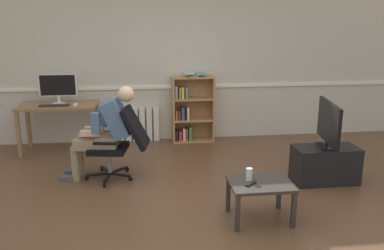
{
  "coord_description": "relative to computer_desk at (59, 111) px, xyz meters",
  "views": [
    {
      "loc": [
        -0.47,
        -4.03,
        2.0
      ],
      "look_at": [
        0.15,
        0.85,
        0.7
      ],
      "focal_mm": 36.87,
      "sensor_mm": 36.0,
      "label": 1
    }
  ],
  "objects": [
    {
      "name": "imac_monitor",
      "position": [
        0.0,
        0.08,
        0.38
      ],
      "size": [
        0.58,
        0.14,
        0.46
      ],
      "color": "silver",
      "rests_on": "computer_desk"
    },
    {
      "name": "computer_desk",
      "position": [
        0.0,
        0.0,
        0.0
      ],
      "size": [
        1.18,
        0.63,
        0.76
      ],
      "color": "olive",
      "rests_on": "ground_plane"
    },
    {
      "name": "spare_remote",
      "position": [
        2.36,
        -2.61,
        -0.23
      ],
      "size": [
        0.14,
        0.12,
        0.02
      ],
      "primitive_type": "cube",
      "rotation": [
        0.0,
        0.0,
        5.39
      ],
      "color": "black",
      "rests_on": "coffee_table"
    },
    {
      "name": "coffee_table",
      "position": [
        2.47,
        -2.57,
        -0.3
      ],
      "size": [
        0.63,
        0.49,
        0.41
      ],
      "color": "#332D28",
      "rests_on": "ground_plane"
    },
    {
      "name": "tv_stand",
      "position": [
        3.58,
        -1.71,
        -0.41
      ],
      "size": [
        0.8,
        0.41,
        0.46
      ],
      "color": "black",
      "rests_on": "ground_plane"
    },
    {
      "name": "keyboard",
      "position": [
        -0.03,
        -0.14,
        0.12
      ],
      "size": [
        0.43,
        0.12,
        0.02
      ],
      "primitive_type": "cube",
      "color": "black",
      "rests_on": "computer_desk"
    },
    {
      "name": "back_wall",
      "position": [
        1.78,
        0.5,
        0.71
      ],
      "size": [
        12.0,
        0.13,
        2.7
      ],
      "color": "beige",
      "rests_on": "ground_plane"
    },
    {
      "name": "computer_mouse",
      "position": [
        0.28,
        -0.12,
        0.13
      ],
      "size": [
        0.06,
        0.1,
        0.03
      ],
      "primitive_type": "cube",
      "color": "white",
      "rests_on": "computer_desk"
    },
    {
      "name": "bookshelf",
      "position": [
        2.1,
        0.29,
        -0.1
      ],
      "size": [
        0.7,
        0.29,
        1.19
      ],
      "color": "#AD7F4C",
      "rests_on": "ground_plane"
    },
    {
      "name": "drinking_glass",
      "position": [
        2.37,
        -2.5,
        -0.17
      ],
      "size": [
        0.07,
        0.07,
        0.13
      ],
      "primitive_type": "cylinder",
      "color": "silver",
      "rests_on": "coffee_table"
    },
    {
      "name": "radiator",
      "position": [
        1.16,
        0.39,
        -0.35
      ],
      "size": [
        0.8,
        0.08,
        0.58
      ],
      "color": "white",
      "rests_on": "ground_plane"
    },
    {
      "name": "office_chair",
      "position": [
        1.01,
        -1.27,
        -0.12
      ],
      "size": [
        0.87,
        0.62,
        0.96
      ],
      "rotation": [
        0.0,
        0.0,
        -1.73
      ],
      "color": "black",
      "rests_on": "ground_plane"
    },
    {
      "name": "person_seated",
      "position": [
        0.82,
        -1.24,
        0.01
      ],
      "size": [
        1.0,
        0.46,
        1.22
      ],
      "rotation": [
        0.0,
        0.0,
        -1.73
      ],
      "color": "#937F60",
      "rests_on": "ground_plane"
    },
    {
      "name": "ground_plane",
      "position": [
        1.78,
        -2.15,
        -0.64
      ],
      "size": [
        18.0,
        18.0,
        0.0
      ],
      "primitive_type": "plane",
      "color": "brown"
    },
    {
      "name": "tv_screen",
      "position": [
        3.59,
        -1.71,
        0.12
      ],
      "size": [
        0.25,
        0.85,
        0.58
      ],
      "rotation": [
        0.0,
        0.0,
        1.39
      ],
      "color": "black",
      "rests_on": "tv_stand"
    }
  ]
}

